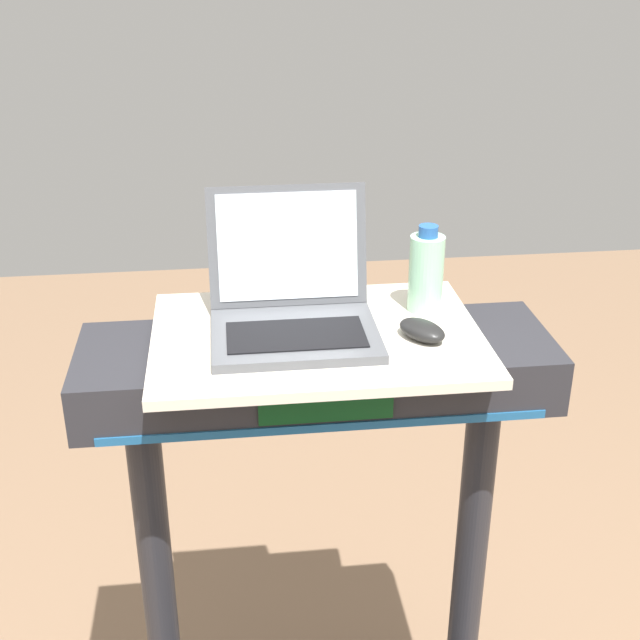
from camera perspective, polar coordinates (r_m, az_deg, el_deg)
desk_board at (r=1.59m, az=-0.21°, el=-1.19°), size 0.62×0.44×0.02m
laptop at (r=1.58m, az=-1.85°, el=1.02°), size 0.31×0.29×0.25m
computer_mouse at (r=1.57m, az=6.87°, el=-0.68°), size 0.11×0.12×0.03m
water_bottle at (r=1.67m, az=7.14°, el=3.22°), size 0.07×0.07×0.17m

